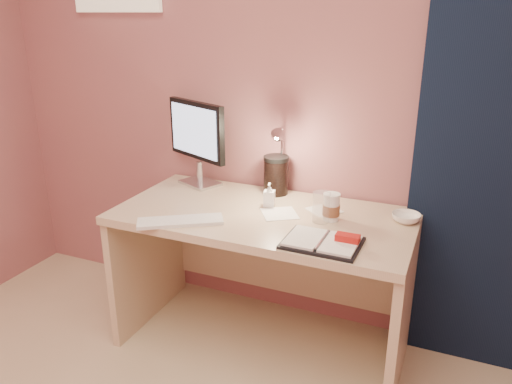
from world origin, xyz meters
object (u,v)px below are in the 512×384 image
at_px(dark_jar, 276,177).
at_px(lotion_bottle, 269,195).
at_px(monitor, 198,136).
at_px(bowl, 406,218).
at_px(desk_lamp, 272,153).
at_px(coffee_cup, 331,208).
at_px(desk, 269,249).
at_px(keyboard, 180,221).
at_px(clear_cup, 321,207).
at_px(planner, 324,242).

bearing_deg(dark_jar, lotion_bottle, -79.35).
xyz_separation_m(monitor, bowl, (1.12, -0.10, -0.25)).
xyz_separation_m(bowl, desk_lamp, (-0.68, 0.06, 0.21)).
xyz_separation_m(coffee_cup, dark_jar, (-0.36, 0.23, 0.03)).
bearing_deg(desk, dark_jar, 101.77).
relative_size(monitor, keyboard, 1.20).
relative_size(desk, bowl, 10.89).
bearing_deg(bowl, lotion_bottle, -174.85).
relative_size(desk, clear_cup, 10.07).
height_order(desk, planner, planner).
bearing_deg(desk_lamp, monitor, 164.96).
relative_size(monitor, lotion_bottle, 3.91).
height_order(keyboard, bowl, bowl).
relative_size(keyboard, planner, 1.21).
bearing_deg(coffee_cup, bowl, 19.01).
bearing_deg(monitor, keyboard, -46.63).
relative_size(desk, lotion_bottle, 11.95).
relative_size(desk, desk_lamp, 3.75).
distance_m(keyboard, planner, 0.66).
height_order(desk, clear_cup, clear_cup).
distance_m(clear_cup, lotion_bottle, 0.30).
bearing_deg(lotion_bottle, coffee_cup, -9.18).
height_order(monitor, desk_lamp, monitor).
distance_m(planner, coffee_cup, 0.27).
relative_size(planner, lotion_bottle, 2.69).
height_order(monitor, clear_cup, monitor).
distance_m(desk, bowl, 0.69).
height_order(keyboard, desk_lamp, desk_lamp).
relative_size(coffee_cup, clear_cup, 0.92).
distance_m(planner, dark_jar, 0.64).
xyz_separation_m(desk, coffee_cup, (0.32, -0.03, 0.29)).
xyz_separation_m(lotion_bottle, dark_jar, (-0.03, 0.18, 0.03)).
xyz_separation_m(keyboard, desk_lamp, (0.26, 0.47, 0.23)).
relative_size(keyboard, bowl, 2.98).
height_order(desk, coffee_cup, coffee_cup).
bearing_deg(monitor, dark_jar, 27.33).
height_order(planner, desk_lamp, desk_lamp).
relative_size(coffee_cup, lotion_bottle, 1.09).
bearing_deg(clear_cup, keyboard, -155.37).
bearing_deg(coffee_cup, desk_lamp, 154.42).
xyz_separation_m(bowl, lotion_bottle, (-0.64, -0.06, 0.04)).
bearing_deg(clear_cup, monitor, 162.39).
relative_size(keyboard, dark_jar, 2.12).
bearing_deg(bowl, dark_jar, 169.66).
height_order(planner, clear_cup, clear_cup).
bearing_deg(lotion_bottle, desk, -69.10).
distance_m(planner, bowl, 0.46).
distance_m(desk, keyboard, 0.50).
bearing_deg(bowl, clear_cup, -158.26).
bearing_deg(lotion_bottle, bowl, 5.15).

